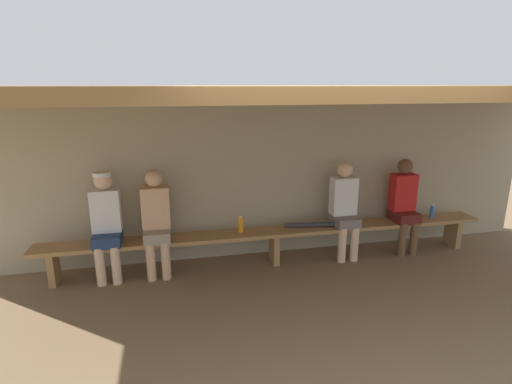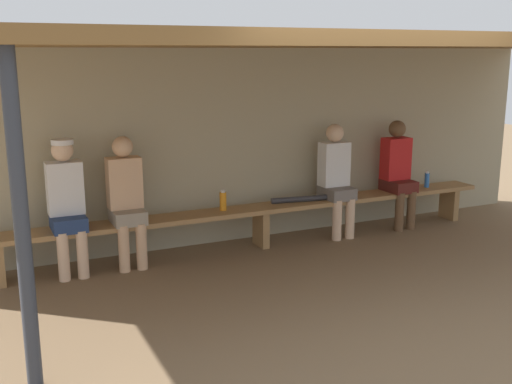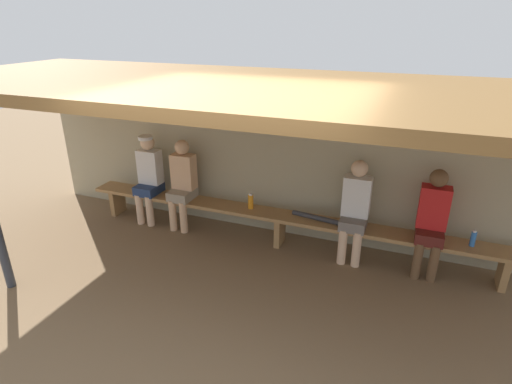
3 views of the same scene
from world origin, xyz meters
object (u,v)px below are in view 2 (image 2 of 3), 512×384
Objects in this scene: support_post at (22,227)px; player_shirtless_tan at (126,196)px; water_bottle_blue at (427,180)px; baseball_bat at (305,199)px; water_bottle_clear at (223,201)px; bench at (261,213)px; player_in_red at (336,176)px; player_in_blue at (67,201)px; player_middle at (398,170)px.

support_post reaches higher than player_shirtless_tan.
baseball_bat is (-1.80, -0.01, -0.06)m from water_bottle_blue.
bench is at bearing -3.97° from water_bottle_clear.
player_in_red is (0.99, 0.00, 0.34)m from bench.
water_bottle_blue is 2.81m from water_bottle_clear.
support_post is at bearing -141.65° from bench.
player_in_red is 6.48× the size of water_bottle_blue.
player_in_blue is 1.01× the size of player_in_red.
water_bottle_blue is (0.47, 0.01, -0.17)m from player_middle.
support_post is 2.42m from player_shirtless_tan.
support_post reaches higher than player_in_red.
bench is at bearing -0.12° from player_shirtless_tan.
player_in_red is (3.64, 2.10, -0.37)m from support_post.
player_in_red reaches higher than bench.
water_bottle_clear is (1.65, 0.03, -0.18)m from player_in_blue.
player_middle is 5.93× the size of water_bottle_clear.
bench is at bearing -0.10° from player_in_blue.
player_middle is 3.99m from player_in_blue.
player_in_red is 0.48m from baseball_bat.
support_post is 1.65× the size of player_shirtless_tan.
player_middle is at bearing 8.97° from baseball_bat.
water_bottle_blue is at bearing 0.10° from player_in_blue.
baseball_bat is at bearing -0.08° from player_shirtless_tan.
player_in_blue is (0.56, 2.10, -0.35)m from support_post.
player_middle is 0.50m from water_bottle_blue.
player_in_blue is (-3.99, 0.00, 0.02)m from player_middle.
player_middle is (1.89, 0.00, 0.34)m from bench.
player_in_blue is 5.98× the size of water_bottle_clear.
player_in_blue reaches higher than baseball_bat.
player_shirtless_tan is 2.50m from player_in_red.
bench is 1.55m from player_shirtless_tan.
water_bottle_clear is at bearing 179.61° from water_bottle_blue.
player_middle is 3.41m from player_shirtless_tan.
player_in_red is at bearing 9.25° from baseball_bat.
water_bottle_clear is at bearing 179.32° from player_middle.
water_bottle_blue is 1.80m from baseball_bat.
player_in_red is at bearing -1.12° from water_bottle_clear.
bench is 0.48m from water_bottle_clear.
player_middle is 1.35m from baseball_bat.
water_bottle_blue is (5.02, 2.11, -0.54)m from support_post.
player_in_blue is 3.09m from player_in_red.
player_shirtless_tan is at bearing -171.25° from baseball_bat.
baseball_bat is at bearing 33.11° from support_post.
player_in_blue is at bearing 179.95° from player_shirtless_tan.
player_middle is at bearing -178.96° from water_bottle_blue.
bench is 2.37m from water_bottle_blue.
player_middle is (4.54, 2.10, -0.37)m from support_post.
player_in_blue is (-0.58, 0.00, 0.02)m from player_shirtless_tan.
player_middle is 0.90m from player_in_red.
water_bottle_blue is at bearing -0.39° from water_bottle_clear.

